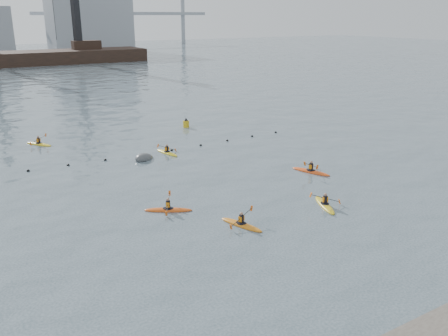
{
  "coord_description": "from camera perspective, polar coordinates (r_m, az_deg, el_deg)",
  "views": [
    {
      "loc": [
        -13.24,
        -14.8,
        11.51
      ],
      "look_at": [
        0.82,
        8.13,
        2.8
      ],
      "focal_mm": 38.0,
      "sensor_mm": 36.0,
      "label": 1
    }
  ],
  "objects": [
    {
      "name": "kayaker_4",
      "position": [
        36.93,
        10.4,
        -0.36
      ],
      "size": [
        2.15,
        3.26,
        1.24
      ],
      "rotation": [
        0.0,
        0.0,
        3.49
      ],
      "color": "#D64714",
      "rests_on": "ground"
    },
    {
      "name": "nav_buoy",
      "position": [
        51.19,
        -4.59,
        5.31
      ],
      "size": [
        0.66,
        0.66,
        1.19
      ],
      "color": "gold",
      "rests_on": "ground"
    },
    {
      "name": "float_line",
      "position": [
        41.09,
        -12.16,
        1.31
      ],
      "size": [
        33.24,
        0.73,
        0.24
      ],
      "color": "black",
      "rests_on": "ground"
    },
    {
      "name": "ground",
      "position": [
        22.95,
        9.11,
        -12.4
      ],
      "size": [
        400.0,
        400.0,
        0.0
      ],
      "primitive_type": "plane",
      "color": "#34424C",
      "rests_on": "ground"
    },
    {
      "name": "kayaker_2",
      "position": [
        29.5,
        -6.73,
        -4.96
      ],
      "size": [
        2.84,
        2.07,
        1.07
      ],
      "rotation": [
        0.0,
        0.0,
        1.02
      ],
      "color": "#C44912",
      "rests_on": "ground"
    },
    {
      "name": "kayaker_1",
      "position": [
        30.69,
        12.03,
        -4.32
      ],
      "size": [
        1.96,
        3.03,
        1.08
      ],
      "rotation": [
        0.0,
        0.0,
        -0.39
      ],
      "color": "gold",
      "rests_on": "ground"
    },
    {
      "name": "mooring_buoy",
      "position": [
        40.24,
        -9.56,
        1.07
      ],
      "size": [
        2.54,
        2.29,
        1.44
      ],
      "primitive_type": "ellipsoid",
      "rotation": [
        0.0,
        0.21,
        0.61
      ],
      "color": "#424547",
      "rests_on": "ground"
    },
    {
      "name": "kayaker_3",
      "position": [
        41.63,
        -6.87,
        1.89
      ],
      "size": [
        1.98,
        2.93,
        1.11
      ],
      "rotation": [
        0.0,
        0.0,
        0.19
      ],
      "color": "yellow",
      "rests_on": "ground"
    },
    {
      "name": "kayaker_5",
      "position": [
        47.35,
        -21.38,
        2.74
      ],
      "size": [
        2.13,
        2.82,
        0.99
      ],
      "rotation": [
        0.0,
        0.0,
        0.58
      ],
      "color": "yellow",
      "rests_on": "ground"
    },
    {
      "name": "kayaker_0",
      "position": [
        27.34,
        2.1,
        -6.75
      ],
      "size": [
        1.95,
        2.98,
        1.03
      ],
      "rotation": [
        0.0,
        0.0,
        0.32
      ],
      "color": "#CA6E13",
      "rests_on": "ground"
    }
  ]
}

